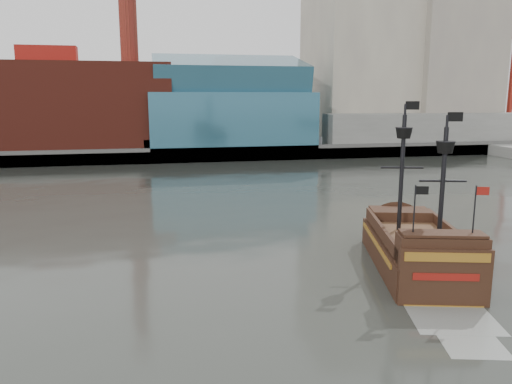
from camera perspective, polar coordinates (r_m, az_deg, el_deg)
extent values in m
plane|color=#242722|center=(27.03, -0.16, -13.87)|extent=(400.00, 400.00, 0.00)
cube|color=slate|center=(116.59, -9.59, 5.67)|extent=(220.00, 60.00, 2.00)
cube|color=#4C4C49|center=(87.24, -8.69, 4.17)|extent=(220.00, 1.00, 2.60)
cube|color=maroon|center=(97.52, -22.37, 9.02)|extent=(42.00, 18.00, 15.00)
cube|color=#2A5C72|center=(95.32, -3.00, 8.28)|extent=(30.00, 16.00, 10.00)
cube|color=#B3AC94|center=(114.18, 11.82, 17.56)|extent=(20.00, 22.00, 46.00)
cube|color=gray|center=(118.64, 20.81, 14.89)|extent=(18.00, 18.00, 38.00)
cube|color=#B3AC94|center=(134.00, 12.92, 17.78)|extent=(24.00, 20.00, 52.00)
cube|color=slate|center=(104.69, 18.54, 6.87)|extent=(40.00, 6.00, 6.00)
cylinder|color=maroon|center=(99.47, -14.51, 20.22)|extent=(3.20, 3.20, 22.00)
cube|color=#2A5C72|center=(95.29, -3.05, 13.09)|extent=(28.00, 14.94, 8.78)
cube|color=slate|center=(134.91, 26.13, 6.47)|extent=(4.00, 4.00, 3.00)
cylinder|color=maroon|center=(134.85, 26.66, 12.61)|extent=(1.40, 1.40, 32.00)
cube|color=maroon|center=(134.61, 26.18, 19.10)|extent=(5.00, 2.50, 2.50)
cube|color=slate|center=(148.94, 26.82, 6.73)|extent=(4.00, 4.00, 3.00)
cylinder|color=maroon|center=(148.78, 27.20, 11.14)|extent=(1.40, 1.40, 26.00)
cube|color=maroon|center=(147.71, 26.68, 15.87)|extent=(5.00, 2.50, 2.50)
cube|color=black|center=(35.28, 17.67, -7.32)|extent=(8.07, 13.04, 2.63)
cube|color=#4B2B1B|center=(34.86, 17.81, -5.03)|extent=(7.26, 11.74, 0.30)
cube|color=black|center=(39.34, 16.08, -2.61)|extent=(4.79, 3.47, 1.01)
cube|color=black|center=(29.81, 20.41, -6.36)|extent=(5.06, 2.82, 1.82)
cube|color=black|center=(29.48, 20.73, -9.90)|extent=(4.85, 1.55, 4.05)
cube|color=#92611C|center=(28.83, 21.03, -6.98)|extent=(4.41, 1.27, 0.51)
cube|color=maroon|center=(29.18, 20.88, -9.06)|extent=(3.44, 1.01, 0.40)
cylinder|color=black|center=(35.26, 16.31, 2.05)|extent=(0.35, 0.35, 7.89)
cylinder|color=black|center=(32.59, 20.53, 0.56)|extent=(0.35, 0.35, 7.28)
cone|color=black|center=(34.97, 16.55, 6.48)|extent=(1.37, 1.37, 0.71)
cone|color=black|center=(32.27, 20.82, 4.80)|extent=(1.37, 1.37, 0.71)
cube|color=black|center=(35.00, 17.44, 9.42)|extent=(0.89, 0.27, 0.56)
cube|color=black|center=(32.29, 21.82, 7.98)|extent=(0.89, 0.27, 0.56)
cube|color=#969B96|center=(28.43, 21.61, -13.36)|extent=(5.10, 4.64, 0.02)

